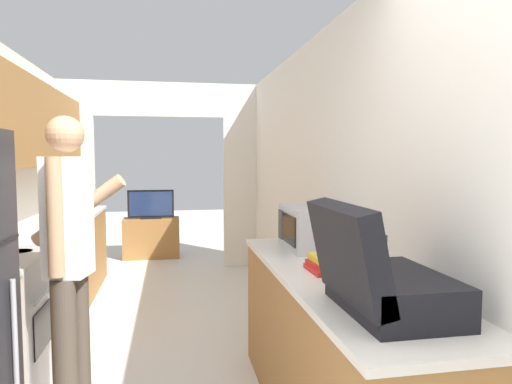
{
  "coord_description": "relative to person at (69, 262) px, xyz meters",
  "views": [
    {
      "loc": [
        0.13,
        -1.07,
        1.51
      ],
      "look_at": [
        0.86,
        2.81,
        1.21
      ],
      "focal_mm": 32.0,
      "sensor_mm": 36.0,
      "label": 1
    }
  ],
  "objects": [
    {
      "name": "book_stack",
      "position": [
        1.4,
        -0.3,
        -0.0
      ],
      "size": [
        0.24,
        0.3,
        0.08
      ],
      "color": "red",
      "rests_on": "counter_right"
    },
    {
      "name": "tv_cabinet",
      "position": [
        0.26,
        4.4,
        -0.64
      ],
      "size": [
        0.83,
        0.42,
        0.59
      ],
      "color": "#9E6B38",
      "rests_on": "ground_plane"
    },
    {
      "name": "person",
      "position": [
        0.0,
        0.0,
        0.0
      ],
      "size": [
        0.56,
        0.43,
        1.74
      ],
      "rotation": [
        0.0,
        0.0,
        1.36
      ],
      "color": "#4C4238",
      "rests_on": "ground_plane"
    },
    {
      "name": "counter_right",
      "position": [
        1.42,
        -0.33,
        -0.49
      ],
      "size": [
        0.62,
        2.14,
        0.9
      ],
      "color": "#9E6B38",
      "rests_on": "ground_plane"
    },
    {
      "name": "television",
      "position": [
        0.26,
        4.36,
        -0.13
      ],
      "size": [
        0.68,
        0.16,
        0.43
      ],
      "color": "black",
      "rests_on": "tv_cabinet"
    },
    {
      "name": "counter_left",
      "position": [
        -0.57,
        1.75,
        -0.49
      ],
      "size": [
        0.62,
        3.88,
        0.9
      ],
      "color": "#9E6B38",
      "rests_on": "ground_plane"
    },
    {
      "name": "suitcase",
      "position": [
        1.35,
        -0.95,
        0.1
      ],
      "size": [
        0.47,
        0.58,
        0.44
      ],
      "color": "black",
      "rests_on": "counter_right"
    },
    {
      "name": "wall_right",
      "position": [
        1.75,
        0.43,
        0.31
      ],
      "size": [
        0.06,
        7.52,
        2.5
      ],
      "color": "white",
      "rests_on": "ground_plane"
    },
    {
      "name": "microwave",
      "position": [
        1.51,
        0.33,
        0.1
      ],
      "size": [
        0.39,
        0.52,
        0.28
      ],
      "color": "#B7B7BC",
      "rests_on": "counter_right"
    },
    {
      "name": "wall_far_with_doorway",
      "position": [
        0.43,
        3.62,
        0.5
      ],
      "size": [
        2.99,
        0.06,
        2.5
      ],
      "color": "white",
      "rests_on": "ground_plane"
    }
  ]
}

